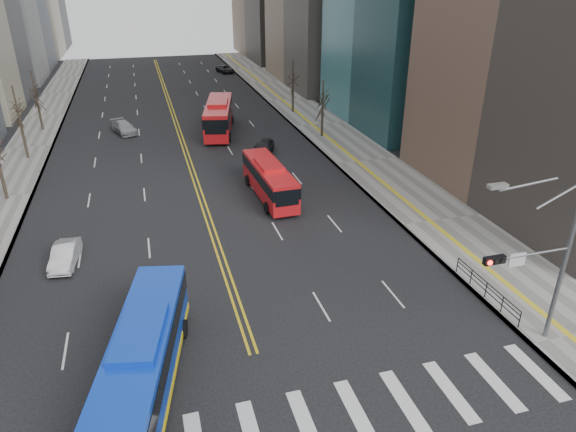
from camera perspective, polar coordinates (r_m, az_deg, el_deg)
The scene contains 15 objects.
ground at distance 23.70m, azimuth -0.96°, elevation -22.74°, with size 220.00×220.00×0.00m, color black.
sidewalk_right at distance 66.35m, azimuth 3.54°, elevation 10.13°, with size 7.00×130.00×0.15m, color slate.
sidewalk_left at distance 64.00m, azimuth -26.79°, elevation 6.84°, with size 5.00×130.00×0.15m, color slate.
crosswalk at distance 23.70m, azimuth -0.96°, elevation -22.73°, with size 26.70×4.00×0.01m.
centerline at distance 72.55m, azimuth -12.60°, elevation 10.86°, with size 0.55×100.00×0.01m.
signal_mast at distance 27.89m, azimuth 26.30°, elevation -4.76°, with size 5.37×0.37×9.39m.
pedestrian_railing at distance 32.72m, azimuth 21.18°, elevation -7.42°, with size 0.06×6.06×1.02m.
street_trees at distance 51.52m, azimuth -19.32°, elevation 9.74°, with size 35.20×47.20×7.60m.
blue_bus at distance 24.99m, azimuth -15.78°, elevation -15.07°, with size 5.07×12.13×3.46m.
red_bus_near at distance 43.82m, azimuth -2.09°, elevation 4.24°, with size 2.81×9.93×3.16m.
red_bus_far at distance 63.19m, azimuth -7.70°, elevation 11.08°, with size 5.36×12.44×3.82m.
car_white at distance 37.17m, azimuth -23.55°, elevation -4.02°, with size 1.42×4.08×1.34m, color silver.
car_dark_mid at distance 54.98m, azimuth -2.74°, elevation 7.63°, with size 1.85×4.60×1.57m, color black.
car_silver at distance 65.58m, azimuth -17.78°, elevation 9.35°, with size 1.96×4.83×1.40m, color #9D9DA2.
car_dark_far at distance 103.13m, azimuth -7.01°, elevation 15.90°, with size 2.22×4.81×1.34m, color black.
Camera 1 is at (-4.00, -15.25, 17.70)m, focal length 32.00 mm.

